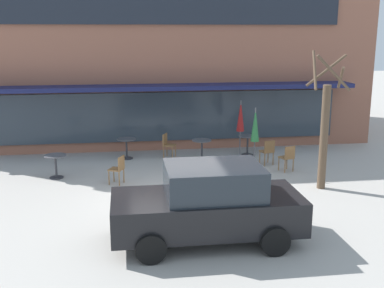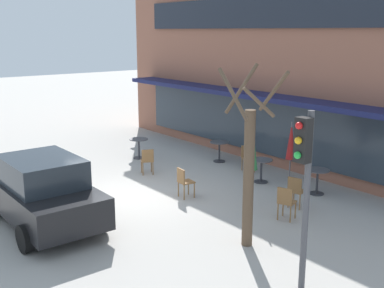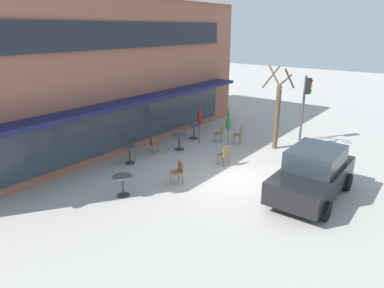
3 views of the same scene
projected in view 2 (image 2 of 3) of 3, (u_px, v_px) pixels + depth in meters
name	position (u px, v px, depth m)	size (l,w,h in m)	color
ground_plane	(123.00, 198.00, 13.97)	(80.00, 80.00, 0.00)	#ADA8A0
building_facade	(339.00, 57.00, 19.10)	(17.51, 9.10, 7.47)	#935B47
cafe_table_near_wall	(219.00, 148.00, 17.77)	(0.70, 0.70, 0.76)	#333338
cafe_table_streetside	(261.00, 167.00, 15.33)	(0.70, 0.70, 0.76)	#333338
cafe_table_by_tree	(317.00, 177.00, 14.22)	(0.70, 0.70, 0.76)	#333338
cafe_table_mid_patio	(139.00, 145.00, 18.24)	(0.70, 0.70, 0.76)	#333338
patio_umbrella_green_folded	(253.00, 150.00, 12.85)	(0.28, 0.28, 2.20)	#4C4C51
patio_umbrella_cream_folded	(291.00, 141.00, 13.90)	(0.28, 0.28, 2.20)	#4C4C51
cafe_chair_0	(184.00, 180.00, 13.91)	(0.45, 0.45, 0.89)	olive
cafe_chair_1	(248.00, 156.00, 16.59)	(0.53, 0.53, 0.89)	olive
cafe_chair_2	(147.00, 159.00, 16.17)	(0.53, 0.53, 0.89)	olive
cafe_chair_3	(286.00, 201.00, 12.24)	(0.51, 0.51, 0.89)	olive
cafe_chair_4	(296.00, 190.00, 13.09)	(0.49, 0.49, 0.89)	olive
parked_sedan	(42.00, 191.00, 11.88)	(4.20, 2.03, 1.76)	black
street_tree	(249.00, 167.00, 10.52)	(1.28, 1.30, 4.06)	brown
traffic_light_pole	(304.00, 173.00, 8.51)	(0.26, 0.44, 3.40)	#47474C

